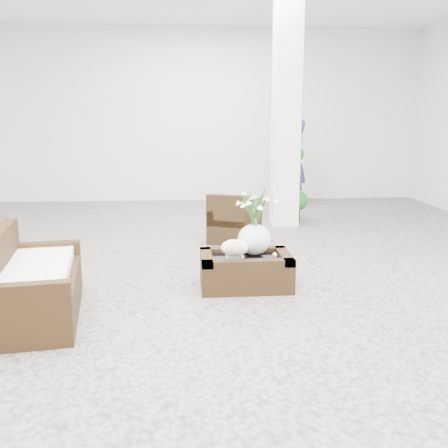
{
  "coord_description": "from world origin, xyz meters",
  "views": [
    {
      "loc": [
        -0.4,
        -5.16,
        1.66
      ],
      "look_at": [
        0.0,
        -0.1,
        0.62
      ],
      "focal_mm": 40.69,
      "sensor_mm": 36.0,
      "label": 1
    }
  ],
  "objects": [
    {
      "name": "ground",
      "position": [
        0.0,
        0.0,
        0.0
      ],
      "size": [
        11.0,
        11.0,
        0.0
      ],
      "primitive_type": "plane",
      "color": "gray",
      "rests_on": "ground"
    },
    {
      "name": "column",
      "position": [
        1.2,
        2.8,
        1.75
      ],
      "size": [
        0.4,
        0.4,
        3.5
      ],
      "primitive_type": "cube",
      "color": "white",
      "rests_on": "ground"
    },
    {
      "name": "coffee_table",
      "position": [
        0.2,
        -0.27,
        0.16
      ],
      "size": [
        0.9,
        0.6,
        0.31
      ],
      "primitive_type": "cube",
      "color": "#35220F",
      "rests_on": "ground"
    },
    {
      "name": "sheep_figurine",
      "position": [
        0.08,
        -0.37,
        0.42
      ],
      "size": [
        0.28,
        0.23,
        0.21
      ],
      "primitive_type": "ellipsoid",
      "color": "white",
      "rests_on": "coffee_table"
    },
    {
      "name": "planter_narcissus",
      "position": [
        0.3,
        -0.17,
        0.71
      ],
      "size": [
        0.44,
        0.44,
        0.8
      ],
      "primitive_type": null,
      "color": "white",
      "rests_on": "coffee_table"
    },
    {
      "name": "tealight",
      "position": [
        0.5,
        -0.25,
        0.33
      ],
      "size": [
        0.04,
        0.04,
        0.03
      ],
      "primitive_type": "cylinder",
      "color": "white",
      "rests_on": "coffee_table"
    },
    {
      "name": "armchair",
      "position": [
        0.3,
        1.71,
        0.34
      ],
      "size": [
        0.82,
        0.8,
        0.69
      ],
      "primitive_type": "cube",
      "rotation": [
        0.0,
        0.0,
        2.78
      ],
      "color": "#35220F",
      "rests_on": "ground"
    },
    {
      "name": "loveseat",
      "position": [
        -1.67,
        -0.92,
        0.37
      ],
      "size": [
        0.87,
        1.49,
        0.75
      ],
      "primitive_type": "cube",
      "rotation": [
        0.0,
        0.0,
        1.72
      ],
      "color": "#35220F",
      "rests_on": "ground"
    },
    {
      "name": "topiary",
      "position": [
        1.33,
        3.12,
        0.84
      ],
      "size": [
        0.45,
        0.45,
        1.69
      ],
      "primitive_type": null,
      "color": "#19501A",
      "rests_on": "ground"
    },
    {
      "name": "shopper",
      "position": [
        1.79,
        4.72,
        0.84
      ],
      "size": [
        0.44,
        0.64,
        1.68
      ],
      "primitive_type": "imported",
      "rotation": [
        0.0,
        0.0,
        -1.63
      ],
      "color": "#413475",
      "rests_on": "ground"
    }
  ]
}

